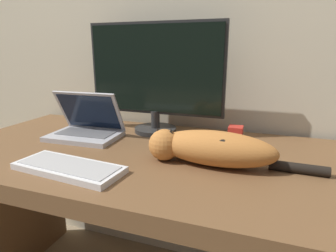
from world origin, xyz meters
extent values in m
cube|color=beige|center=(0.00, 0.84, 1.30)|extent=(6.40, 0.06, 2.60)
cube|color=brown|center=(0.00, 0.39, 0.74)|extent=(1.56, 0.78, 0.06)
cube|color=brown|center=(-0.74, 0.39, 0.36)|extent=(0.04, 0.72, 0.71)
cylinder|color=#282828|center=(-0.05, 0.65, 0.78)|extent=(0.19, 0.19, 0.02)
cylinder|color=#282828|center=(-0.05, 0.65, 0.83)|extent=(0.04, 0.04, 0.08)
cube|color=#282828|center=(-0.05, 0.65, 1.06)|extent=(0.63, 0.02, 0.40)
cube|color=black|center=(-0.05, 0.64, 1.06)|extent=(0.61, 0.01, 0.38)
cube|color=#B7B7BC|center=(-0.30, 0.45, 0.78)|extent=(0.30, 0.21, 0.02)
cube|color=slate|center=(-0.30, 0.46, 0.80)|extent=(0.25, 0.12, 0.00)
cube|color=#B7B7BC|center=(-0.30, 0.50, 0.88)|extent=(0.30, 0.11, 0.18)
cube|color=black|center=(-0.30, 0.50, 0.88)|extent=(0.27, 0.09, 0.16)
cube|color=white|center=(-0.14, 0.14, 0.78)|extent=(0.37, 0.17, 0.02)
cube|color=#B3B3B3|center=(-0.14, 0.14, 0.80)|extent=(0.34, 0.14, 0.00)
ellipsoid|color=#C67A38|center=(0.28, 0.35, 0.83)|extent=(0.40, 0.15, 0.11)
ellipsoid|color=black|center=(0.30, 0.35, 0.86)|extent=(0.18, 0.11, 0.05)
sphere|color=#C67A38|center=(0.11, 0.34, 0.83)|extent=(0.11, 0.11, 0.11)
cone|color=black|center=(0.09, 0.34, 0.87)|extent=(0.03, 0.03, 0.03)
cone|color=black|center=(0.13, 0.33, 0.87)|extent=(0.03, 0.03, 0.03)
cylinder|color=black|center=(0.54, 0.37, 0.79)|extent=(0.17, 0.04, 0.03)
cube|color=red|center=(0.32, 0.64, 0.80)|extent=(0.06, 0.06, 0.06)
camera|label=1|loc=(0.43, -0.52, 1.14)|focal=30.00mm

